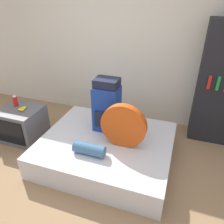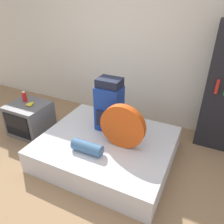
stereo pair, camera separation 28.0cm
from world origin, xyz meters
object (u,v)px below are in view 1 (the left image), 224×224
at_px(backpack, 107,106).
at_px(television, 22,124).
at_px(tent_bag, 124,126).
at_px(canister, 15,101).
at_px(sleeping_roll, 89,149).

height_order(backpack, television, backpack).
bearing_deg(backpack, television, -170.48).
distance_m(backpack, tent_bag, 0.46).
xyz_separation_m(tent_bag, television, (-1.72, 0.07, -0.37)).
distance_m(tent_bag, canister, 1.84).
distance_m(tent_bag, sleeping_roll, 0.52).
relative_size(tent_bag, canister, 3.46).
xyz_separation_m(backpack, television, (-1.37, -0.23, -0.45)).
relative_size(backpack, sleeping_roll, 1.92).
bearing_deg(sleeping_roll, tent_bag, 42.85).
distance_m(backpack, sleeping_roll, 0.69).
bearing_deg(television, sleeping_roll, -16.02).
bearing_deg(tent_bag, canister, 175.30).
bearing_deg(television, canister, 145.68).
bearing_deg(backpack, sleeping_roll, -90.41).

